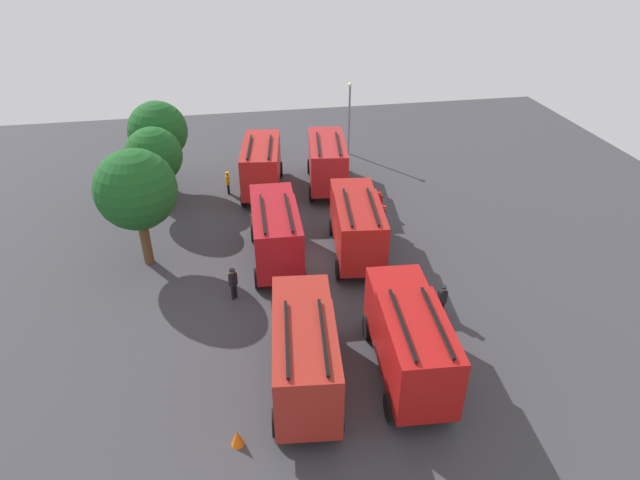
{
  "coord_description": "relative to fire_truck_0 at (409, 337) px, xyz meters",
  "views": [
    {
      "loc": [
        -26.35,
        4.75,
        17.52
      ],
      "look_at": [
        0.0,
        0.0,
        1.4
      ],
      "focal_mm": 30.72,
      "sensor_mm": 36.0,
      "label": 1
    }
  ],
  "objects": [
    {
      "name": "ground_plane",
      "position": [
        9.68,
        2.07,
        -2.15
      ],
      "size": [
        56.89,
        56.89,
        0.0
      ],
      "primitive_type": "plane",
      "color": "#38383D"
    },
    {
      "name": "fire_truck_0",
      "position": [
        0.0,
        0.0,
        0.0
      ],
      "size": [
        7.35,
        3.17,
        3.88
      ],
      "rotation": [
        0.0,
        0.0,
        -0.07
      ],
      "color": "#AC1413",
      "rests_on": "ground"
    },
    {
      "name": "fire_truck_1",
      "position": [
        9.85,
        -0.11,
        0.0
      ],
      "size": [
        7.43,
        3.42,
        3.88
      ],
      "rotation": [
        0.0,
        0.0,
        -0.11
      ],
      "color": "#A41B17",
      "rests_on": "ground"
    },
    {
      "name": "fire_truck_2",
      "position": [
        19.38,
        -0.2,
        0.0
      ],
      "size": [
        7.46,
        3.53,
        3.88
      ],
      "rotation": [
        0.0,
        0.0,
        -0.13
      ],
      "color": "#AA1E21",
      "rests_on": "ground"
    },
    {
      "name": "fire_truck_3",
      "position": [
        -0.02,
        4.47,
        0.0
      ],
      "size": [
        7.41,
        3.36,
        3.88
      ],
      "rotation": [
        0.0,
        0.0,
        -0.1
      ],
      "color": "maroon",
      "rests_on": "ground"
    },
    {
      "name": "fire_truck_4",
      "position": [
        9.96,
        4.57,
        0.0
      ],
      "size": [
        7.27,
        2.94,
        3.88
      ],
      "rotation": [
        0.0,
        0.0,
        -0.03
      ],
      "color": "#A01219",
      "rests_on": "ground"
    },
    {
      "name": "fire_truck_5",
      "position": [
        19.57,
        4.51,
        0.0
      ],
      "size": [
        7.47,
        3.55,
        3.88
      ],
      "rotation": [
        0.0,
        0.0,
        -0.14
      ],
      "color": "#AB1E1A",
      "rests_on": "ground"
    },
    {
      "name": "firefighter_0",
      "position": [
        14.66,
        -2.82,
        -1.27
      ],
      "size": [
        0.26,
        0.43,
        1.6
      ],
      "rotation": [
        0.0,
        0.0,
        6.26
      ],
      "color": "black",
      "rests_on": "ground"
    },
    {
      "name": "firefighter_1",
      "position": [
        19.56,
        6.99,
        -1.22
      ],
      "size": [
        0.44,
        0.28,
        1.68
      ],
      "rotation": [
        0.0,
        0.0,
        1.67
      ],
      "color": "black",
      "rests_on": "ground"
    },
    {
      "name": "firefighter_2",
      "position": [
        3.58,
        -2.97,
        -1.12
      ],
      "size": [
        0.3,
        0.45,
        1.83
      ],
      "rotation": [
        0.0,
        0.0,
        0.14
      ],
      "color": "black",
      "rests_on": "ground"
    },
    {
      "name": "firefighter_3",
      "position": [
        12.39,
        -2.48,
        -1.15
      ],
      "size": [
        0.47,
        0.36,
        1.78
      ],
      "rotation": [
        0.0,
        0.0,
        1.25
      ],
      "color": "black",
      "rests_on": "ground"
    },
    {
      "name": "firefighter_4",
      "position": [
        6.92,
        7.14,
        -1.13
      ],
      "size": [
        0.46,
        0.47,
        1.81
      ],
      "rotation": [
        0.0,
        0.0,
        0.76
      ],
      "color": "black",
      "rests_on": "ground"
    },
    {
      "name": "tree_0",
      "position": [
        11.3,
        11.87,
        2.48
      ],
      "size": [
        4.44,
        4.44,
        6.89
      ],
      "color": "brown",
      "rests_on": "ground"
    },
    {
      "name": "tree_1",
      "position": [
        18.0,
        11.57,
        1.73
      ],
      "size": [
        3.72,
        3.72,
        5.76
      ],
      "color": "brown",
      "rests_on": "ground"
    },
    {
      "name": "tree_2",
      "position": [
        21.47,
        11.48,
        2.16
      ],
      "size": [
        4.14,
        4.14,
        6.41
      ],
      "color": "brown",
      "rests_on": "ground"
    },
    {
      "name": "tree_3",
      "position": [
        21.49,
        12.29,
        0.99
      ],
      "size": [
        3.02,
        3.02,
        4.68
      ],
      "color": "brown",
      "rests_on": "ground"
    },
    {
      "name": "traffic_cone_0",
      "position": [
        -0.62,
        -2.44,
        -1.84
      ],
      "size": [
        0.44,
        0.44,
        0.63
      ],
      "primitive_type": "cone",
      "color": "#F2600C",
      "rests_on": "ground"
    },
    {
      "name": "traffic_cone_1",
      "position": [
        -2.41,
        7.45,
        -1.8
      ],
      "size": [
        0.5,
        0.5,
        0.72
      ],
      "primitive_type": "cone",
      "color": "#F2600C",
      "rests_on": "ground"
    },
    {
      "name": "lamppost",
      "position": [
        25.45,
        -3.19,
        1.38
      ],
      "size": [
        0.36,
        0.36,
        5.96
      ],
      "color": "slate",
      "rests_on": "ground"
    }
  ]
}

